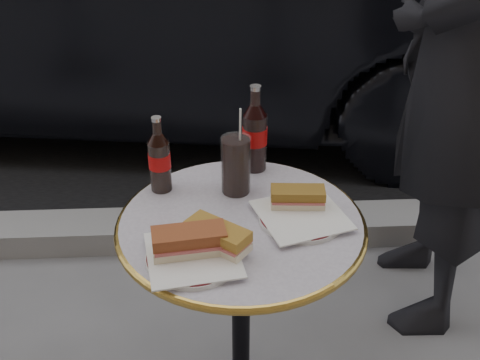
{
  "coord_description": "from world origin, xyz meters",
  "views": [
    {
      "loc": [
        -0.07,
        -1.21,
        1.6
      ],
      "look_at": [
        0.0,
        0.05,
        0.82
      ],
      "focal_mm": 45.0,
      "sensor_mm": 36.0,
      "label": 1
    }
  ],
  "objects_px": {
    "cola_bottle_left": "(159,154)",
    "bistro_table": "(241,328)",
    "pedestrian": "(465,53)",
    "plate_left": "(193,258)",
    "cola_bottle_right": "(255,128)",
    "plate_right": "(301,217)",
    "cola_glass": "(236,165)"
  },
  "relations": [
    {
      "from": "plate_left",
      "to": "cola_bottle_right",
      "type": "distance_m",
      "value": 0.45
    },
    {
      "from": "plate_right",
      "to": "bistro_table",
      "type": "bearing_deg",
      "value": 179.25
    },
    {
      "from": "cola_bottle_left",
      "to": "cola_glass",
      "type": "bearing_deg",
      "value": -5.9
    },
    {
      "from": "bistro_table",
      "to": "cola_bottle_right",
      "type": "height_order",
      "value": "cola_bottle_right"
    },
    {
      "from": "cola_bottle_left",
      "to": "pedestrian",
      "type": "relative_size",
      "value": 0.11
    },
    {
      "from": "bistro_table",
      "to": "pedestrian",
      "type": "bearing_deg",
      "value": 35.32
    },
    {
      "from": "cola_bottle_right",
      "to": "pedestrian",
      "type": "bearing_deg",
      "value": 20.42
    },
    {
      "from": "bistro_table",
      "to": "cola_bottle_left",
      "type": "distance_m",
      "value": 0.54
    },
    {
      "from": "cola_glass",
      "to": "cola_bottle_right",
      "type": "bearing_deg",
      "value": 63.89
    },
    {
      "from": "bistro_table",
      "to": "cola_bottle_right",
      "type": "relative_size",
      "value": 2.93
    },
    {
      "from": "bistro_table",
      "to": "plate_left",
      "type": "bearing_deg",
      "value": -128.51
    },
    {
      "from": "cola_bottle_left",
      "to": "bistro_table",
      "type": "bearing_deg",
      "value": -37.8
    },
    {
      "from": "bistro_table",
      "to": "cola_glass",
      "type": "bearing_deg",
      "value": 92.67
    },
    {
      "from": "plate_left",
      "to": "cola_bottle_right",
      "type": "height_order",
      "value": "cola_bottle_right"
    },
    {
      "from": "cola_bottle_left",
      "to": "pedestrian",
      "type": "distance_m",
      "value": 0.98
    },
    {
      "from": "cola_glass",
      "to": "pedestrian",
      "type": "relative_size",
      "value": 0.08
    },
    {
      "from": "plate_left",
      "to": "cola_glass",
      "type": "distance_m",
      "value": 0.31
    },
    {
      "from": "plate_right",
      "to": "pedestrian",
      "type": "bearing_deg",
      "value": 42.05
    },
    {
      "from": "bistro_table",
      "to": "pedestrian",
      "type": "height_order",
      "value": "pedestrian"
    },
    {
      "from": "cola_bottle_right",
      "to": "plate_right",
      "type": "bearing_deg",
      "value": -69.31
    },
    {
      "from": "plate_right",
      "to": "cola_bottle_left",
      "type": "bearing_deg",
      "value": 155.57
    },
    {
      "from": "plate_left",
      "to": "cola_bottle_right",
      "type": "xyz_separation_m",
      "value": [
        0.17,
        0.4,
        0.12
      ]
    },
    {
      "from": "plate_right",
      "to": "pedestrian",
      "type": "distance_m",
      "value": 0.79
    },
    {
      "from": "pedestrian",
      "to": "cola_bottle_right",
      "type": "bearing_deg",
      "value": -65.62
    },
    {
      "from": "bistro_table",
      "to": "plate_right",
      "type": "height_order",
      "value": "plate_right"
    },
    {
      "from": "plate_left",
      "to": "cola_bottle_left",
      "type": "distance_m",
      "value": 0.33
    },
    {
      "from": "plate_left",
      "to": "plate_right",
      "type": "height_order",
      "value": "same"
    },
    {
      "from": "plate_left",
      "to": "plate_right",
      "type": "bearing_deg",
      "value": 28.46
    },
    {
      "from": "cola_bottle_left",
      "to": "cola_glass",
      "type": "xyz_separation_m",
      "value": [
        0.2,
        -0.02,
        -0.03
      ]
    },
    {
      "from": "cola_bottle_left",
      "to": "pedestrian",
      "type": "bearing_deg",
      "value": 20.56
    },
    {
      "from": "cola_glass",
      "to": "cola_bottle_left",
      "type": "bearing_deg",
      "value": 174.1
    },
    {
      "from": "cola_glass",
      "to": "pedestrian",
      "type": "xyz_separation_m",
      "value": [
        0.71,
        0.36,
        0.16
      ]
    }
  ]
}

